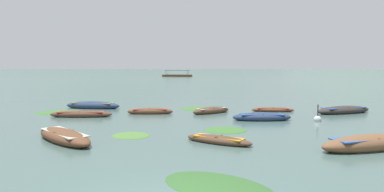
{
  "coord_description": "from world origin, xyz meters",
  "views": [
    {
      "loc": [
        0.92,
        -7.35,
        3.17
      ],
      "look_at": [
        -0.72,
        29.36,
        0.14
      ],
      "focal_mm": 31.95,
      "sensor_mm": 36.0,
      "label": 1
    }
  ],
  "objects_px": {
    "ferry_0": "(177,75)",
    "rowboat_8": "(81,114)",
    "rowboat_7": "(64,136)",
    "rowboat_4": "(150,111)",
    "rowboat_11": "(273,110)",
    "rowboat_10": "(211,111)",
    "rowboat_6": "(93,106)",
    "rowboat_3": "(344,110)",
    "mooring_buoy": "(318,119)",
    "rowboat_1": "(370,143)",
    "rowboat_0": "(262,117)",
    "rowboat_5": "(219,140)"
  },
  "relations": [
    {
      "from": "rowboat_5",
      "to": "mooring_buoy",
      "type": "relative_size",
      "value": 2.74
    },
    {
      "from": "rowboat_1",
      "to": "ferry_0",
      "type": "bearing_deg",
      "value": 98.87
    },
    {
      "from": "rowboat_0",
      "to": "ferry_0",
      "type": "relative_size",
      "value": 0.34
    },
    {
      "from": "rowboat_3",
      "to": "rowboat_11",
      "type": "height_order",
      "value": "rowboat_3"
    },
    {
      "from": "rowboat_6",
      "to": "rowboat_10",
      "type": "xyz_separation_m",
      "value": [
        9.27,
        -2.45,
        -0.04
      ]
    },
    {
      "from": "rowboat_4",
      "to": "rowboat_11",
      "type": "relative_size",
      "value": 1.04
    },
    {
      "from": "rowboat_0",
      "to": "mooring_buoy",
      "type": "distance_m",
      "value": 3.3
    },
    {
      "from": "rowboat_3",
      "to": "rowboat_4",
      "type": "xyz_separation_m",
      "value": [
        -13.54,
        -0.97,
        -0.04
      ]
    },
    {
      "from": "rowboat_7",
      "to": "ferry_0",
      "type": "bearing_deg",
      "value": 92.45
    },
    {
      "from": "rowboat_0",
      "to": "rowboat_6",
      "type": "xyz_separation_m",
      "value": [
        -12.31,
        5.58,
        0.03
      ]
    },
    {
      "from": "rowboat_3",
      "to": "mooring_buoy",
      "type": "distance_m",
      "value": 4.8
    },
    {
      "from": "rowboat_5",
      "to": "rowboat_4",
      "type": "bearing_deg",
      "value": 116.09
    },
    {
      "from": "rowboat_7",
      "to": "rowboat_11",
      "type": "distance_m",
      "value": 15.27
    },
    {
      "from": "rowboat_1",
      "to": "rowboat_5",
      "type": "relative_size",
      "value": 1.51
    },
    {
      "from": "rowboat_3",
      "to": "rowboat_11",
      "type": "bearing_deg",
      "value": 172.07
    },
    {
      "from": "rowboat_5",
      "to": "rowboat_10",
      "type": "height_order",
      "value": "rowboat_10"
    },
    {
      "from": "ferry_0",
      "to": "rowboat_8",
      "type": "bearing_deg",
      "value": -88.47
    },
    {
      "from": "rowboat_6",
      "to": "mooring_buoy",
      "type": "bearing_deg",
      "value": -20.3
    },
    {
      "from": "rowboat_0",
      "to": "rowboat_1",
      "type": "xyz_separation_m",
      "value": [
        3.05,
        -7.25,
        0.04
      ]
    },
    {
      "from": "rowboat_4",
      "to": "rowboat_8",
      "type": "xyz_separation_m",
      "value": [
        -4.23,
        -1.69,
        0.0
      ]
    },
    {
      "from": "rowboat_5",
      "to": "mooring_buoy",
      "type": "distance_m",
      "value": 8.77
    },
    {
      "from": "rowboat_1",
      "to": "rowboat_8",
      "type": "relative_size",
      "value": 1.14
    },
    {
      "from": "rowboat_0",
      "to": "rowboat_7",
      "type": "distance_m",
      "value": 11.46
    },
    {
      "from": "rowboat_6",
      "to": "rowboat_10",
      "type": "height_order",
      "value": "rowboat_6"
    },
    {
      "from": "rowboat_0",
      "to": "ferry_0",
      "type": "bearing_deg",
      "value": 97.83
    },
    {
      "from": "rowboat_1",
      "to": "rowboat_7",
      "type": "distance_m",
      "value": 12.63
    },
    {
      "from": "rowboat_7",
      "to": "ferry_0",
      "type": "relative_size",
      "value": 0.37
    },
    {
      "from": "ferry_0",
      "to": "rowboat_1",
      "type": "bearing_deg",
      "value": -81.13
    },
    {
      "from": "rowboat_5",
      "to": "rowboat_10",
      "type": "xyz_separation_m",
      "value": [
        -0.2,
        9.6,
        0.04
      ]
    },
    {
      "from": "rowboat_8",
      "to": "mooring_buoy",
      "type": "distance_m",
      "value": 14.83
    },
    {
      "from": "rowboat_10",
      "to": "ferry_0",
      "type": "height_order",
      "value": "ferry_0"
    },
    {
      "from": "rowboat_4",
      "to": "rowboat_5",
      "type": "bearing_deg",
      "value": -63.91
    },
    {
      "from": "rowboat_1",
      "to": "rowboat_10",
      "type": "height_order",
      "value": "rowboat_1"
    },
    {
      "from": "rowboat_3",
      "to": "rowboat_7",
      "type": "xyz_separation_m",
      "value": [
        -15.81,
        -9.92,
        -0.0
      ]
    },
    {
      "from": "rowboat_1",
      "to": "rowboat_4",
      "type": "height_order",
      "value": "rowboat_1"
    },
    {
      "from": "rowboat_0",
      "to": "mooring_buoy",
      "type": "bearing_deg",
      "value": -3.28
    },
    {
      "from": "rowboat_3",
      "to": "rowboat_11",
      "type": "relative_size",
      "value": 1.52
    },
    {
      "from": "rowboat_5",
      "to": "mooring_buoy",
      "type": "bearing_deg",
      "value": 45.7
    },
    {
      "from": "rowboat_0",
      "to": "rowboat_4",
      "type": "distance_m",
      "value": 7.72
    },
    {
      "from": "rowboat_3",
      "to": "rowboat_8",
      "type": "relative_size",
      "value": 1.15
    },
    {
      "from": "rowboat_10",
      "to": "rowboat_6",
      "type": "bearing_deg",
      "value": 165.21
    },
    {
      "from": "rowboat_0",
      "to": "mooring_buoy",
      "type": "xyz_separation_m",
      "value": [
        3.29,
        -0.19,
        -0.08
      ]
    },
    {
      "from": "rowboat_0",
      "to": "rowboat_1",
      "type": "height_order",
      "value": "rowboat_1"
    },
    {
      "from": "rowboat_4",
      "to": "mooring_buoy",
      "type": "relative_size",
      "value": 2.86
    },
    {
      "from": "rowboat_1",
      "to": "rowboat_10",
      "type": "relative_size",
      "value": 1.51
    },
    {
      "from": "rowboat_3",
      "to": "rowboat_10",
      "type": "bearing_deg",
      "value": -177.31
    },
    {
      "from": "rowboat_1",
      "to": "ferry_0",
      "type": "relative_size",
      "value": 0.43
    },
    {
      "from": "rowboat_11",
      "to": "ferry_0",
      "type": "relative_size",
      "value": 0.29
    },
    {
      "from": "rowboat_0",
      "to": "rowboat_8",
      "type": "xyz_separation_m",
      "value": [
        -11.5,
        0.91,
        -0.02
      ]
    },
    {
      "from": "rowboat_0",
      "to": "rowboat_3",
      "type": "xyz_separation_m",
      "value": [
        6.27,
        3.57,
        0.01
      ]
    }
  ]
}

